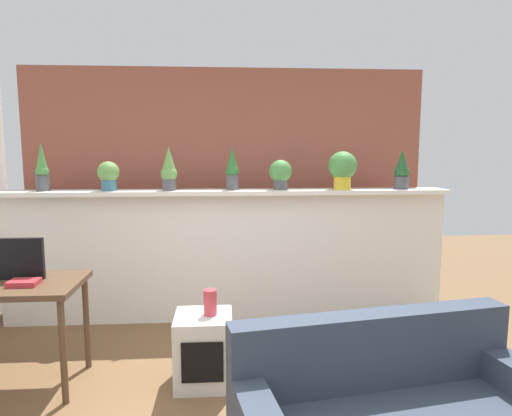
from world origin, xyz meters
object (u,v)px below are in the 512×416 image
Objects in this scene: side_cube_shelf at (204,349)px; book_on_desk at (24,283)px; potted_plant_3 at (232,170)px; potted_plant_6 at (402,171)px; potted_plant_5 at (343,168)px; tv_monitor at (11,259)px; potted_plant_1 at (108,175)px; vase_on_shelf at (210,302)px; potted_plant_0 at (42,170)px; potted_plant_2 at (169,170)px; potted_plant_4 at (281,173)px.

book_on_desk reaches higher than side_cube_shelf.
book_on_desk is at bearing -139.24° from potted_plant_3.
potted_plant_6 is 2.53m from side_cube_shelf.
potted_plant_5 is (1.04, -0.04, 0.01)m from potted_plant_3.
potted_plant_6 is 3.42m from tv_monitor.
potted_plant_1 is 1.50× the size of vase_on_shelf.
book_on_desk is (-1.19, -0.02, 0.52)m from side_cube_shelf.
potted_plant_3 is (1.74, -0.01, -0.00)m from potted_plant_0.
tv_monitor is at bearing -161.33° from potted_plant_6.
potted_plant_1 is 1.14m from potted_plant_3.
potted_plant_1 is at bearing 179.69° from potted_plant_2.
tv_monitor is 2.43× the size of vase_on_shelf.
side_cube_shelf is at bearing -119.84° from potted_plant_4.
potted_plant_0 is at bearing 179.78° from potted_plant_3.
potted_plant_1 is 1.43× the size of book_on_desk.
tv_monitor reaches higher than vase_on_shelf.
potted_plant_3 is at bearing 81.39° from vase_on_shelf.
vase_on_shelf is 1.25m from book_on_desk.
potted_plant_1 is 0.67× the size of potted_plant_3.
potted_plant_0 is 2.78m from potted_plant_5.
potted_plant_2 is 1.04m from potted_plant_4.
potted_plant_4 is 1.59m from vase_on_shelf.
book_on_desk is (-1.88, -1.22, -0.66)m from potted_plant_4.
vase_on_shelf is at bearing 15.30° from side_cube_shelf.
potted_plant_0 is 0.60m from potted_plant_1.
side_cube_shelf is at bearing -52.60° from potted_plant_1.
potted_plant_2 is at bearing 109.08° from vase_on_shelf.
potted_plant_0 is 1.45m from book_on_desk.
potted_plant_6 is (1.64, 0.01, -0.02)m from potted_plant_3.
potted_plant_1 is at bearing -2.11° from potted_plant_0.
potted_plant_2 is at bearing 179.12° from potted_plant_5.
potted_plant_2 is at bearing 106.73° from side_cube_shelf.
potted_plant_6 is 2.09× the size of vase_on_shelf.
potted_plant_2 is at bearing -1.25° from potted_plant_0.
potted_plant_4 reaches higher than side_cube_shelf.
potted_plant_5 reaches higher than potted_plant_4.
vase_on_shelf is at bearing -70.92° from potted_plant_2.
vase_on_shelf is (0.05, 0.01, 0.34)m from side_cube_shelf.
potted_plant_2 is at bearing -0.31° from potted_plant_1.
potted_plant_3 reaches higher than potted_plant_4.
potted_plant_5 is at bearing -3.40° from potted_plant_4.
potted_plant_1 is 0.54× the size of side_cube_shelf.
potted_plant_3 is at bearing 34.59° from tv_monitor.
potted_plant_3 is 1.42× the size of potted_plant_4.
potted_plant_4 is 1.49× the size of book_on_desk.
vase_on_shelf is at bearing -50.82° from potted_plant_1.
potted_plant_2 is (0.55, -0.00, 0.04)m from potted_plant_1.
potted_plant_3 is (1.14, 0.02, 0.04)m from potted_plant_1.
potted_plant_0 reaches higher than book_on_desk.
tv_monitor reaches higher than side_cube_shelf.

